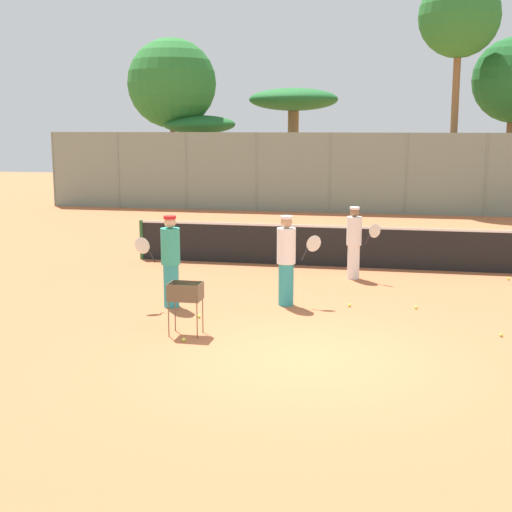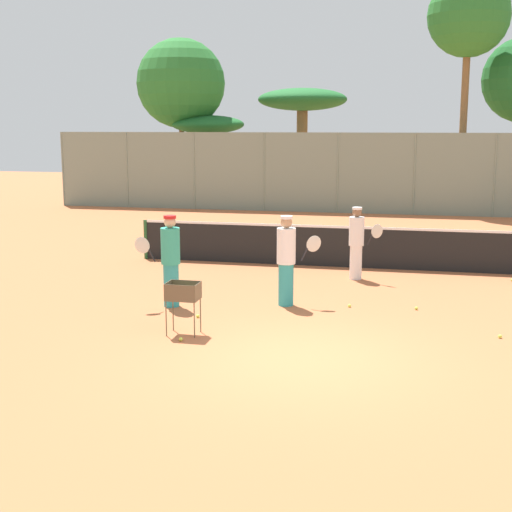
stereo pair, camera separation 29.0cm
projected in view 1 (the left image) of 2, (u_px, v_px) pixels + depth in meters
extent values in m
plane|color=#B7663D|center=(305.00, 358.00, 11.19)|extent=(80.00, 80.00, 0.00)
cylinder|color=#26592D|center=(142.00, 240.00, 19.37)|extent=(0.10, 0.10, 1.07)
cube|color=black|center=(344.00, 248.00, 18.29)|extent=(11.00, 0.01, 1.01)
cube|color=white|center=(345.00, 227.00, 18.19)|extent=(11.00, 0.02, 0.06)
cylinder|color=gray|center=(53.00, 169.00, 31.90)|extent=(0.08, 0.08, 3.30)
cylinder|color=gray|center=(119.00, 170.00, 31.29)|extent=(0.08, 0.08, 3.30)
cylinder|color=gray|center=(186.00, 171.00, 30.68)|extent=(0.08, 0.08, 3.30)
cylinder|color=gray|center=(256.00, 172.00, 30.07)|extent=(0.08, 0.08, 3.30)
cylinder|color=gray|center=(330.00, 173.00, 29.46)|extent=(0.08, 0.08, 3.30)
cylinder|color=gray|center=(406.00, 174.00, 28.85)|extent=(0.08, 0.08, 3.30)
cylinder|color=gray|center=(486.00, 175.00, 28.24)|extent=(0.08, 0.08, 3.30)
cube|color=gray|center=(368.00, 173.00, 29.15)|extent=(27.88, 0.01, 3.30)
cylinder|color=brown|center=(293.00, 155.00, 34.70)|extent=(0.53, 0.53, 4.28)
ellipsoid|color=#1E6028|center=(294.00, 99.00, 34.22)|extent=(4.28, 4.28, 1.07)
cylinder|color=brown|center=(510.00, 157.00, 31.39)|extent=(0.47, 0.47, 4.42)
cylinder|color=brown|center=(200.00, 168.00, 34.06)|extent=(0.30, 0.30, 3.20)
ellipsoid|color=#1E6028|center=(199.00, 124.00, 33.69)|extent=(3.45, 3.45, 0.86)
cylinder|color=brown|center=(173.00, 156.00, 34.11)|extent=(0.25, 0.25, 4.28)
sphere|color=#28722D|center=(172.00, 83.00, 33.49)|extent=(4.17, 4.17, 4.17)
cylinder|color=brown|center=(454.00, 128.00, 29.97)|extent=(0.30, 0.30, 6.99)
sphere|color=#28722D|center=(459.00, 16.00, 29.16)|extent=(3.34, 3.34, 3.34)
cylinder|color=white|center=(353.00, 262.00, 16.93)|extent=(0.29, 0.29, 0.81)
cylinder|color=white|center=(354.00, 231.00, 16.79)|extent=(0.35, 0.35, 0.68)
sphere|color=#8C6647|center=(355.00, 212.00, 16.71)|extent=(0.22, 0.22, 0.22)
cylinder|color=white|center=(355.00, 208.00, 16.69)|extent=(0.23, 0.23, 0.05)
cylinder|color=black|center=(368.00, 239.00, 16.61)|extent=(0.14, 0.09, 0.27)
ellipsoid|color=silver|center=(375.00, 231.00, 16.47)|extent=(0.37, 0.20, 0.43)
cylinder|color=teal|center=(171.00, 285.00, 14.30)|extent=(0.31, 0.31, 0.87)
cylinder|color=teal|center=(170.00, 246.00, 14.15)|extent=(0.38, 0.38, 0.73)
sphere|color=#DBB28C|center=(170.00, 222.00, 14.06)|extent=(0.24, 0.24, 0.24)
cylinder|color=red|center=(170.00, 217.00, 14.05)|extent=(0.25, 0.25, 0.06)
cylinder|color=black|center=(152.00, 256.00, 14.09)|extent=(0.14, 0.09, 0.27)
ellipsoid|color=silver|center=(142.00, 246.00, 14.01)|extent=(0.37, 0.20, 0.43)
cylinder|color=teal|center=(286.00, 284.00, 14.42)|extent=(0.31, 0.31, 0.86)
cylinder|color=white|center=(286.00, 246.00, 14.28)|extent=(0.38, 0.38, 0.72)
sphere|color=tan|center=(286.00, 222.00, 14.19)|extent=(0.23, 0.23, 0.23)
cylinder|color=white|center=(287.00, 217.00, 14.17)|extent=(0.25, 0.25, 0.06)
cylinder|color=black|center=(304.00, 254.00, 14.34)|extent=(0.15, 0.07, 0.27)
ellipsoid|color=silver|center=(314.00, 244.00, 14.31)|extent=(0.39, 0.13, 0.43)
cylinder|color=brown|center=(169.00, 319.00, 12.28)|extent=(0.02, 0.02, 0.63)
cylinder|color=brown|center=(197.00, 321.00, 12.18)|extent=(0.02, 0.02, 0.63)
cylinder|color=brown|center=(175.00, 314.00, 12.63)|extent=(0.02, 0.02, 0.63)
cylinder|color=brown|center=(203.00, 315.00, 12.53)|extent=(0.02, 0.02, 0.63)
cube|color=brown|center=(186.00, 299.00, 12.35)|extent=(0.55, 0.40, 0.01)
cube|color=brown|center=(182.00, 294.00, 12.13)|extent=(0.55, 0.01, 0.30)
cube|color=brown|center=(189.00, 289.00, 12.51)|extent=(0.55, 0.01, 0.30)
cube|color=brown|center=(170.00, 291.00, 12.38)|extent=(0.01, 0.40, 0.30)
cube|color=brown|center=(201.00, 292.00, 12.27)|extent=(0.01, 0.40, 0.30)
sphere|color=#D1E54C|center=(176.00, 292.00, 12.47)|extent=(0.07, 0.07, 0.07)
sphere|color=#D1E54C|center=(188.00, 293.00, 12.39)|extent=(0.07, 0.07, 0.07)
sphere|color=#D1E54C|center=(177.00, 297.00, 12.39)|extent=(0.07, 0.07, 0.07)
sphere|color=#D1E54C|center=(187.00, 299.00, 12.25)|extent=(0.07, 0.07, 0.07)
sphere|color=#D1E54C|center=(197.00, 295.00, 12.27)|extent=(0.07, 0.07, 0.07)
sphere|color=#D1E54C|center=(180.00, 295.00, 12.25)|extent=(0.07, 0.07, 0.07)
sphere|color=#D1E54C|center=(196.00, 298.00, 12.29)|extent=(0.07, 0.07, 0.07)
sphere|color=#D1E54C|center=(179.00, 292.00, 12.47)|extent=(0.07, 0.07, 0.07)
sphere|color=#D1E54C|center=(175.00, 296.00, 12.44)|extent=(0.07, 0.07, 0.07)
sphere|color=#D1E54C|center=(196.00, 298.00, 12.31)|extent=(0.07, 0.07, 0.07)
sphere|color=#D1E54C|center=(183.00, 299.00, 12.21)|extent=(0.07, 0.07, 0.07)
sphere|color=#D1E54C|center=(177.00, 294.00, 12.35)|extent=(0.07, 0.07, 0.07)
sphere|color=#D1E54C|center=(180.00, 297.00, 12.33)|extent=(0.07, 0.07, 0.07)
sphere|color=#D1E54C|center=(191.00, 294.00, 12.36)|extent=(0.07, 0.07, 0.07)
sphere|color=#D1E54C|center=(509.00, 279.00, 16.81)|extent=(0.07, 0.07, 0.07)
sphere|color=#D1E54C|center=(416.00, 307.00, 14.18)|extent=(0.07, 0.07, 0.07)
sphere|color=#D1E54C|center=(184.00, 340.00, 12.05)|extent=(0.07, 0.07, 0.07)
sphere|color=#D1E54C|center=(349.00, 305.00, 14.35)|extent=(0.07, 0.07, 0.07)
sphere|color=#D1E54C|center=(199.00, 316.00, 13.52)|extent=(0.07, 0.07, 0.07)
sphere|color=#D1E54C|center=(501.00, 335.00, 12.32)|extent=(0.07, 0.07, 0.07)
cube|color=white|center=(212.00, 192.00, 34.01)|extent=(4.20, 1.70, 0.90)
cube|color=#33383D|center=(208.00, 175.00, 33.91)|extent=(2.20, 1.50, 0.70)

